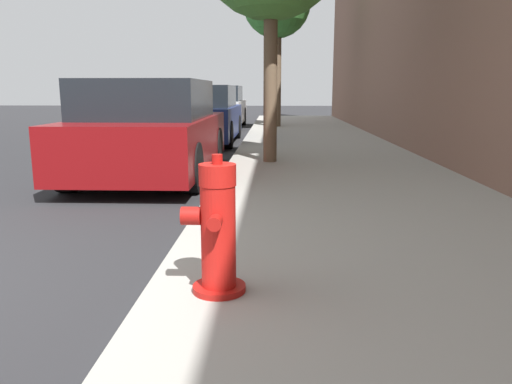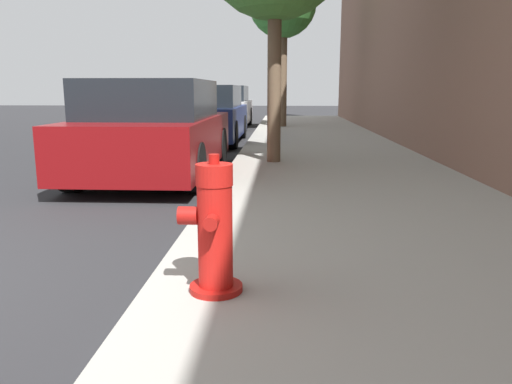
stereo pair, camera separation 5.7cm
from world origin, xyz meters
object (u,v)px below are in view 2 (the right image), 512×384
Objects in this scene: fire_hydrant at (214,230)px; parked_car_near at (154,131)px; parked_car_mid at (206,115)px; street_tree_far at (283,6)px; parked_car_far at (222,107)px.

parked_car_near is (-1.51, 4.62, 0.17)m from fire_hydrant.
parked_car_mid is 0.85× the size of street_tree_far.
parked_car_far is (-1.74, 14.74, 0.18)m from fire_hydrant.
fire_hydrant is at bearing -91.37° from street_tree_far.
parked_car_near is 9.37m from street_tree_far.
parked_car_near is 0.81× the size of street_tree_far.
parked_car_near is at bearing 108.15° from fire_hydrant.
parked_car_mid is at bearing 98.93° from fire_hydrant.
street_tree_far is (0.32, 13.27, 3.27)m from fire_hydrant.
fire_hydrant is 0.19× the size of parked_car_mid.
parked_car_far reaches higher than fire_hydrant.
parked_car_far is at bearing 96.75° from fire_hydrant.
street_tree_far is at bearing 88.63° from fire_hydrant.
parked_car_near is 4.95m from parked_car_mid.
parked_car_mid reaches higher than fire_hydrant.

